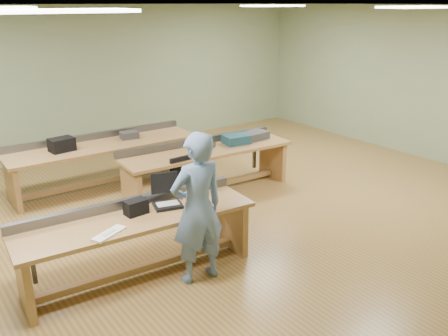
{
  "coord_description": "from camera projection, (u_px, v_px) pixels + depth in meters",
  "views": [
    {
      "loc": [
        -3.82,
        -5.55,
        3.04
      ],
      "look_at": [
        -0.19,
        -0.6,
        0.88
      ],
      "focal_mm": 38.0,
      "sensor_mm": 36.0,
      "label": 1
    }
  ],
  "objects": [
    {
      "name": "laptop_base",
      "position": [
        168.0,
        205.0,
        5.6
      ],
      "size": [
        0.38,
        0.34,
        0.04
      ],
      "primitive_type": "cube",
      "rotation": [
        0.0,
        0.0,
        -0.27
      ],
      "color": "black",
      "rests_on": "workbench_front"
    },
    {
      "name": "floor",
      "position": [
        211.0,
        209.0,
        7.36
      ],
      "size": [
        10.0,
        10.0,
        0.0
      ],
      "primitive_type": "plane",
      "color": "olive",
      "rests_on": "ground"
    },
    {
      "name": "ceiling",
      "position": [
        209.0,
        5.0,
        6.37
      ],
      "size": [
        10.0,
        10.0,
        0.0
      ],
      "primitive_type": "plane",
      "color": "silver",
      "rests_on": "wall_back"
    },
    {
      "name": "task_chair",
      "position": [
        187.0,
        191.0,
        7.24
      ],
      "size": [
        0.46,
        0.46,
        0.82
      ],
      "rotation": [
        0.0,
        0.0,
        0.04
      ],
      "color": "black",
      "rests_on": "floor"
    },
    {
      "name": "camera_bag",
      "position": [
        136.0,
        207.0,
        5.39
      ],
      "size": [
        0.26,
        0.18,
        0.17
      ],
      "primitive_type": "cube",
      "rotation": [
        0.0,
        0.0,
        0.07
      ],
      "color": "black",
      "rests_on": "workbench_front"
    },
    {
      "name": "keyboard",
      "position": [
        109.0,
        234.0,
        4.93
      ],
      "size": [
        0.42,
        0.29,
        0.02
      ],
      "primitive_type": "cube",
      "rotation": [
        0.0,
        0.0,
        0.43
      ],
      "color": "white",
      "rests_on": "workbench_front"
    },
    {
      "name": "wall_right",
      "position": [
        412.0,
        82.0,
        9.66
      ],
      "size": [
        0.04,
        8.0,
        3.0
      ],
      "primitive_type": "cube",
      "color": "gray",
      "rests_on": "floor"
    },
    {
      "name": "parts_bin_teal",
      "position": [
        236.0,
        139.0,
        8.08
      ],
      "size": [
        0.46,
        0.37,
        0.15
      ],
      "primitive_type": "cube",
      "rotation": [
        0.0,
        0.0,
        -0.14
      ],
      "color": "#163B49",
      "rests_on": "workbench_mid"
    },
    {
      "name": "fluor_panels",
      "position": [
        209.0,
        7.0,
        6.38
      ],
      "size": [
        6.2,
        3.5,
        0.03
      ],
      "color": "white",
      "rests_on": "ceiling"
    },
    {
      "name": "drinks_can",
      "position": [
        197.0,
        146.0,
        7.75
      ],
      "size": [
        0.08,
        0.08,
        0.13
      ],
      "primitive_type": "cylinder",
      "rotation": [
        0.0,
        0.0,
        -0.26
      ],
      "color": "#BCBCC0",
      "rests_on": "workbench_mid"
    },
    {
      "name": "tray_back",
      "position": [
        129.0,
        135.0,
        8.39
      ],
      "size": [
        0.34,
        0.27,
        0.12
      ],
      "primitive_type": "cube",
      "rotation": [
        0.0,
        0.0,
        -0.16
      ],
      "color": "#313133",
      "rests_on": "workbench_back"
    },
    {
      "name": "person",
      "position": [
        197.0,
        209.0,
        5.23
      ],
      "size": [
        0.66,
        0.45,
        1.77
      ],
      "primitive_type": "imported",
      "rotation": [
        0.0,
        0.0,
        3.09
      ],
      "color": "#6982AC",
      "rests_on": "floor"
    },
    {
      "name": "trackball_mouse",
      "position": [
        205.0,
        203.0,
        5.64
      ],
      "size": [
        0.15,
        0.17,
        0.06
      ],
      "primitive_type": "ellipsoid",
      "rotation": [
        0.0,
        0.0,
        0.22
      ],
      "color": "white",
      "rests_on": "workbench_front"
    },
    {
      "name": "workbench_front",
      "position": [
        138.0,
        232.0,
        5.42
      ],
      "size": [
        2.78,
        0.93,
        0.86
      ],
      "rotation": [
        0.0,
        0.0,
        -0.07
      ],
      "color": "#A48145",
      "rests_on": "floor"
    },
    {
      "name": "workbench_mid",
      "position": [
        207.0,
        160.0,
        7.87
      ],
      "size": [
        2.97,
        0.95,
        0.86
      ],
      "rotation": [
        0.0,
        0.0,
        -0.06
      ],
      "color": "#A48145",
      "rests_on": "floor"
    },
    {
      "name": "wall_back",
      "position": [
        101.0,
        80.0,
        9.91
      ],
      "size": [
        10.0,
        0.04,
        3.0
      ],
      "primitive_type": "cube",
      "color": "gray",
      "rests_on": "floor"
    },
    {
      "name": "storage_box_back",
      "position": [
        62.0,
        145.0,
        7.66
      ],
      "size": [
        0.41,
        0.31,
        0.22
      ],
      "primitive_type": "cube",
      "rotation": [
        0.0,
        0.0,
        0.11
      ],
      "color": "black",
      "rests_on": "workbench_back"
    },
    {
      "name": "workbench_back",
      "position": [
        104.0,
        154.0,
        8.16
      ],
      "size": [
        3.27,
        0.93,
        0.86
      ],
      "rotation": [
        0.0,
        0.0,
        -0.02
      ],
      "color": "#A48145",
      "rests_on": "floor"
    },
    {
      "name": "laptop_screen",
      "position": [
        164.0,
        183.0,
        5.63
      ],
      "size": [
        0.32,
        0.1,
        0.26
      ],
      "primitive_type": "cube",
      "rotation": [
        0.0,
        0.0,
        -0.27
      ],
      "color": "black",
      "rests_on": "laptop_base"
    },
    {
      "name": "mug",
      "position": [
        213.0,
        145.0,
        7.89
      ],
      "size": [
        0.13,
        0.13,
        0.09
      ],
      "primitive_type": "imported",
      "rotation": [
        0.0,
        0.0,
        0.15
      ],
      "color": "#313133",
      "rests_on": "workbench_mid"
    },
    {
      "name": "parts_bin_grey",
      "position": [
        255.0,
        135.0,
        8.36
      ],
      "size": [
        0.49,
        0.34,
        0.13
      ],
      "primitive_type": "cube",
      "rotation": [
        0.0,
        0.0,
        0.08
      ],
      "color": "#313133",
      "rests_on": "workbench_mid"
    }
  ]
}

